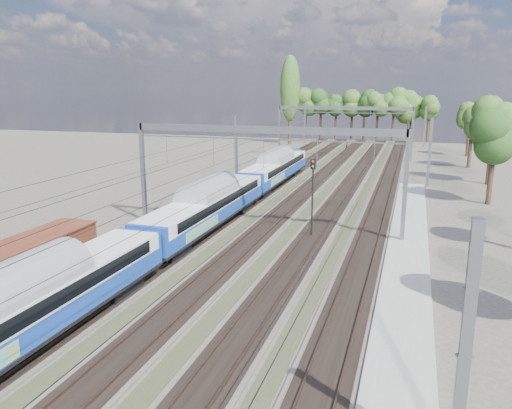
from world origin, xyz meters
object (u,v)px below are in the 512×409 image
(worker, at_px, (347,145))
(signal_near, at_px, (313,189))
(emu_train, at_px, (206,202))
(freight_boxcar, at_px, (6,274))
(signal_far, at_px, (407,133))

(worker, xyz_separation_m, signal_near, (5.51, -63.33, 3.31))
(emu_train, relative_size, freight_boxcar, 4.98)
(signal_far, bearing_deg, worker, 150.95)
(emu_train, height_order, signal_near, signal_near)
(emu_train, relative_size, signal_far, 11.16)
(signal_near, bearing_deg, freight_boxcar, -120.36)
(worker, relative_size, signal_near, 0.25)
(worker, bearing_deg, signal_far, -106.09)
(worker, height_order, signal_near, signal_near)
(emu_train, xyz_separation_m, signal_far, (15.05, 61.08, 1.05))
(signal_near, xyz_separation_m, signal_far, (6.20, 59.93, -0.40))
(signal_far, bearing_deg, emu_train, -116.68)
(emu_train, xyz_separation_m, freight_boxcar, (-4.50, -17.44, -0.60))
(emu_train, bearing_deg, worker, 87.03)
(emu_train, distance_m, signal_near, 9.04)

